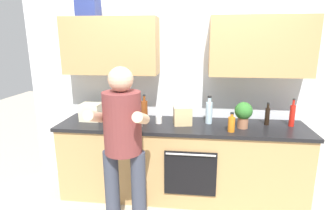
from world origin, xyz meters
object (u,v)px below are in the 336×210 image
at_px(mixing_bowl, 123,119).
at_px(potted_herb, 243,113).
at_px(bottle_vinegar, 144,110).
at_px(grocery_bag_rice, 91,112).
at_px(grocery_bag_bread, 183,116).
at_px(bottle_hotsauce, 292,115).
at_px(cup_coffee, 159,120).
at_px(person_standing, 123,140).
at_px(bottle_water, 209,112).
at_px(cup_stoneware, 139,122).
at_px(bottle_soy, 267,116).
at_px(bottle_juice, 231,124).

height_order(mixing_bowl, potted_herb, potted_herb).
distance_m(bottle_vinegar, mixing_bowl, 0.28).
height_order(mixing_bowl, grocery_bag_rice, grocery_bag_rice).
height_order(potted_herb, grocery_bag_rice, potted_herb).
bearing_deg(mixing_bowl, grocery_bag_bread, 1.07).
relative_size(bottle_hotsauce, grocery_bag_bread, 1.54).
height_order(cup_coffee, mixing_bowl, mixing_bowl).
bearing_deg(bottle_vinegar, cup_coffee, -31.18).
distance_m(person_standing, bottle_water, 1.13).
relative_size(cup_stoneware, cup_coffee, 1.22).
xyz_separation_m(bottle_soy, mixing_bowl, (-1.66, -0.11, -0.06)).
xyz_separation_m(person_standing, cup_coffee, (0.22, 0.73, -0.02)).
relative_size(bottle_water, cup_stoneware, 3.23).
height_order(person_standing, bottle_soy, person_standing).
bearing_deg(bottle_vinegar, potted_herb, -8.73).
distance_m(cup_stoneware, grocery_bag_bread, 0.50).
xyz_separation_m(bottle_juice, potted_herb, (0.14, 0.14, 0.09)).
relative_size(bottle_vinegar, bottle_juice, 1.47).
height_order(bottle_water, grocery_bag_rice, bottle_water).
bearing_deg(cup_coffee, person_standing, -106.70).
relative_size(potted_herb, grocery_bag_rice, 1.25).
xyz_separation_m(bottle_water, grocery_bag_bread, (-0.30, -0.08, -0.03)).
bearing_deg(person_standing, cup_stoneware, 88.25).
bearing_deg(bottle_hotsauce, mixing_bowl, -177.16).
relative_size(bottle_soy, cup_stoneware, 2.58).
relative_size(bottle_soy, grocery_bag_rice, 1.11).
xyz_separation_m(bottle_hotsauce, potted_herb, (-0.55, -0.13, 0.04)).
bearing_deg(grocery_bag_rice, mixing_bowl, -7.41).
distance_m(cup_stoneware, mixing_bowl, 0.26).
bearing_deg(bottle_vinegar, grocery_bag_rice, -172.04).
height_order(bottle_vinegar, grocery_bag_rice, bottle_vinegar).
bearing_deg(potted_herb, grocery_bag_rice, 177.23).
xyz_separation_m(cup_coffee, potted_herb, (0.94, -0.06, 0.13)).
xyz_separation_m(bottle_soy, bottle_hotsauce, (0.26, -0.02, 0.02)).
distance_m(bottle_water, bottle_juice, 0.35).
distance_m(bottle_water, grocery_bag_bread, 0.31).
xyz_separation_m(bottle_vinegar, mixing_bowl, (-0.23, -0.14, -0.08)).
height_order(person_standing, potted_herb, person_standing).
distance_m(bottle_juice, grocery_bag_bread, 0.56).
bearing_deg(bottle_juice, bottle_vinegar, 162.55).
height_order(bottle_juice, cup_stoneware, bottle_juice).
xyz_separation_m(bottle_water, bottle_vinegar, (-0.77, 0.05, -0.01)).
height_order(cup_stoneware, grocery_bag_bread, grocery_bag_bread).
bearing_deg(bottle_vinegar, cup_stoneware, -91.45).
bearing_deg(person_standing, bottle_juice, 27.40).
bearing_deg(bottle_water, bottle_soy, 1.69).
height_order(cup_coffee, potted_herb, potted_herb).
bearing_deg(bottle_soy, grocery_bag_bread, -174.15).
relative_size(bottle_juice, grocery_bag_bread, 1.03).
distance_m(mixing_bowl, grocery_bag_rice, 0.41).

